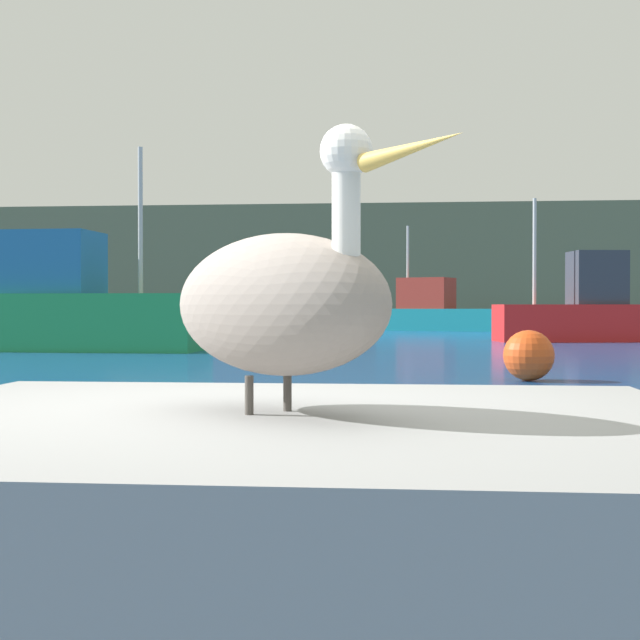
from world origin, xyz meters
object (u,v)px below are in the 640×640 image
object	(u,v)px
mooring_buoy	(529,355)
fishing_boat_teal	(438,311)
fishing_boat_red	(591,312)
fishing_boat_green	(53,310)
pelican	(280,300)

from	to	relation	value
mooring_buoy	fishing_boat_teal	bearing A→B (deg)	90.71
fishing_boat_red	mooring_buoy	xyz separation A→B (m)	(-4.12, -16.02, -0.58)
fishing_boat_red	fishing_boat_green	bearing A→B (deg)	17.93
pelican	fishing_boat_red	bearing A→B (deg)	121.18
pelican	fishing_boat_teal	size ratio (longest dim) A/B	0.18
fishing_boat_green	mooring_buoy	xyz separation A→B (m)	(10.99, -8.63, -0.65)
pelican	fishing_boat_green	size ratio (longest dim) A/B	0.14
pelican	fishing_boat_green	bearing A→B (deg)	158.52
fishing_boat_green	fishing_boat_red	world-z (taller)	fishing_boat_green
fishing_boat_green	fishing_boat_red	bearing A→B (deg)	28.67
pelican	mooring_buoy	distance (m)	11.20
fishing_boat_green	mooring_buoy	world-z (taller)	fishing_boat_green
pelican	fishing_boat_green	distance (m)	21.41
fishing_boat_teal	pelican	bearing A→B (deg)	108.93
fishing_boat_teal	mooring_buoy	bearing A→B (deg)	112.46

